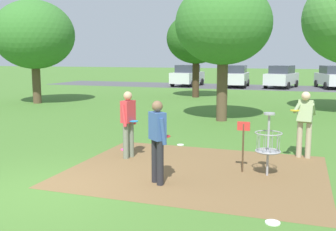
{
  "coord_description": "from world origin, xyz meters",
  "views": [
    {
      "loc": [
        4.57,
        -6.03,
        2.58
      ],
      "look_at": [
        1.19,
        3.82,
        1.0
      ],
      "focal_mm": 41.76,
      "sensor_mm": 36.0,
      "label": 1
    }
  ],
  "objects_px": {
    "frisbee_mid_grass": "(125,150)",
    "tree_mid_center": "(223,24)",
    "frisbee_near_basket": "(180,145)",
    "parked_car_center_left": "(236,76)",
    "player_foreground_watching": "(158,137)",
    "frisbee_by_tee": "(273,223)",
    "parked_car_leftmost": "(188,75)",
    "player_waiting_left": "(305,120)",
    "player_throwing": "(128,121)",
    "parked_car_rightmost": "(333,77)",
    "tree_near_left": "(196,39)",
    "disc_golf_basket": "(265,142)",
    "parked_car_center_right": "(282,77)",
    "tree_near_right": "(34,35)"
  },
  "relations": [
    {
      "from": "frisbee_mid_grass",
      "to": "tree_mid_center",
      "type": "height_order",
      "value": "tree_mid_center"
    },
    {
      "from": "tree_near_right",
      "to": "parked_car_center_right",
      "type": "distance_m",
      "value": 19.99
    },
    {
      "from": "frisbee_by_tee",
      "to": "tree_near_right",
      "type": "bearing_deg",
      "value": 138.34
    },
    {
      "from": "tree_mid_center",
      "to": "parked_car_center_left",
      "type": "xyz_separation_m",
      "value": [
        -2.29,
        17.75,
        -2.9
      ]
    },
    {
      "from": "player_foreground_watching",
      "to": "player_waiting_left",
      "type": "bearing_deg",
      "value": 48.18
    },
    {
      "from": "player_throwing",
      "to": "frisbee_near_basket",
      "type": "height_order",
      "value": "player_throwing"
    },
    {
      "from": "frisbee_by_tee",
      "to": "parked_car_rightmost",
      "type": "xyz_separation_m",
      "value": [
        2.66,
        28.33,
        0.91
      ]
    },
    {
      "from": "disc_golf_basket",
      "to": "parked_car_rightmost",
      "type": "relative_size",
      "value": 0.31
    },
    {
      "from": "parked_car_center_right",
      "to": "parked_car_leftmost",
      "type": "bearing_deg",
      "value": -176.23
    },
    {
      "from": "player_waiting_left",
      "to": "frisbee_mid_grass",
      "type": "relative_size",
      "value": 6.67
    },
    {
      "from": "tree_near_left",
      "to": "parked_car_rightmost",
      "type": "relative_size",
      "value": 1.17
    },
    {
      "from": "tree_near_left",
      "to": "parked_car_center_right",
      "type": "distance_m",
      "value": 11.05
    },
    {
      "from": "tree_near_left",
      "to": "tree_mid_center",
      "type": "xyz_separation_m",
      "value": [
        3.36,
        -8.53,
        0.16
      ]
    },
    {
      "from": "player_foreground_watching",
      "to": "frisbee_by_tee",
      "type": "relative_size",
      "value": 7.21
    },
    {
      "from": "parked_car_leftmost",
      "to": "parked_car_rightmost",
      "type": "relative_size",
      "value": 0.96
    },
    {
      "from": "player_foreground_watching",
      "to": "tree_mid_center",
      "type": "bearing_deg",
      "value": 92.2
    },
    {
      "from": "player_foreground_watching",
      "to": "frisbee_by_tee",
      "type": "bearing_deg",
      "value": -27.3
    },
    {
      "from": "frisbee_by_tee",
      "to": "frisbee_mid_grass",
      "type": "bearing_deg",
      "value": 139.32
    },
    {
      "from": "frisbee_mid_grass",
      "to": "frisbee_near_basket",
      "type": "bearing_deg",
      "value": 39.77
    },
    {
      "from": "disc_golf_basket",
      "to": "tree_near_right",
      "type": "xyz_separation_m",
      "value": [
        -13.19,
        9.54,
        2.97
      ]
    },
    {
      "from": "frisbee_near_basket",
      "to": "parked_car_center_right",
      "type": "xyz_separation_m",
      "value": [
        1.68,
        22.86,
        0.91
      ]
    },
    {
      "from": "frisbee_by_tee",
      "to": "parked_car_leftmost",
      "type": "distance_m",
      "value": 28.6
    },
    {
      "from": "parked_car_rightmost",
      "to": "frisbee_by_tee",
      "type": "bearing_deg",
      "value": -95.36
    },
    {
      "from": "player_throwing",
      "to": "tree_near_left",
      "type": "height_order",
      "value": "tree_near_left"
    },
    {
      "from": "disc_golf_basket",
      "to": "frisbee_by_tee",
      "type": "height_order",
      "value": "disc_golf_basket"
    },
    {
      "from": "player_throwing",
      "to": "parked_car_center_right",
      "type": "xyz_separation_m",
      "value": [
        2.52,
        24.67,
        -0.05
      ]
    },
    {
      "from": "frisbee_by_tee",
      "to": "tree_near_left",
      "type": "relative_size",
      "value": 0.05
    },
    {
      "from": "tree_near_right",
      "to": "tree_near_left",
      "type": "bearing_deg",
      "value": 38.39
    },
    {
      "from": "parked_car_leftmost",
      "to": "parked_car_center_right",
      "type": "xyz_separation_m",
      "value": [
        7.92,
        0.52,
        0.0
      ]
    },
    {
      "from": "tree_near_left",
      "to": "parked_car_center_left",
      "type": "bearing_deg",
      "value": 83.37
    },
    {
      "from": "parked_car_center_left",
      "to": "parked_car_center_right",
      "type": "relative_size",
      "value": 0.95
    },
    {
      "from": "parked_car_leftmost",
      "to": "parked_car_center_left",
      "type": "relative_size",
      "value": 1.01
    },
    {
      "from": "player_foreground_watching",
      "to": "parked_car_center_right",
      "type": "distance_m",
      "value": 26.38
    },
    {
      "from": "parked_car_center_left",
      "to": "parked_car_rightmost",
      "type": "bearing_deg",
      "value": 8.27
    },
    {
      "from": "parked_car_leftmost",
      "to": "frisbee_mid_grass",
      "type": "bearing_deg",
      "value": -78.06
    },
    {
      "from": "player_waiting_left",
      "to": "parked_car_leftmost",
      "type": "bearing_deg",
      "value": 113.02
    },
    {
      "from": "disc_golf_basket",
      "to": "parked_car_center_right",
      "type": "bearing_deg",
      "value": 92.1
    },
    {
      "from": "player_throwing",
      "to": "tree_mid_center",
      "type": "relative_size",
      "value": 0.31
    },
    {
      "from": "disc_golf_basket",
      "to": "player_waiting_left",
      "type": "relative_size",
      "value": 0.81
    },
    {
      "from": "frisbee_near_basket",
      "to": "parked_car_center_left",
      "type": "distance_m",
      "value": 22.6
    },
    {
      "from": "player_throwing",
      "to": "parked_car_center_left",
      "type": "relative_size",
      "value": 0.4
    },
    {
      "from": "player_foreground_watching",
      "to": "tree_near_left",
      "type": "height_order",
      "value": "tree_near_left"
    },
    {
      "from": "player_foreground_watching",
      "to": "player_waiting_left",
      "type": "distance_m",
      "value": 4.22
    },
    {
      "from": "tree_mid_center",
      "to": "parked_car_center_left",
      "type": "relative_size",
      "value": 1.28
    },
    {
      "from": "player_throwing",
      "to": "parked_car_rightmost",
      "type": "distance_m",
      "value": 26.22
    },
    {
      "from": "disc_golf_basket",
      "to": "player_waiting_left",
      "type": "bearing_deg",
      "value": 66.63
    },
    {
      "from": "disc_golf_basket",
      "to": "tree_near_left",
      "type": "height_order",
      "value": "tree_near_left"
    },
    {
      "from": "player_throwing",
      "to": "parked_car_rightmost",
      "type": "relative_size",
      "value": 0.38
    },
    {
      "from": "tree_near_left",
      "to": "frisbee_mid_grass",
      "type": "bearing_deg",
      "value": -82.87
    },
    {
      "from": "frisbee_near_basket",
      "to": "parked_car_center_left",
      "type": "relative_size",
      "value": 0.05
    }
  ]
}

